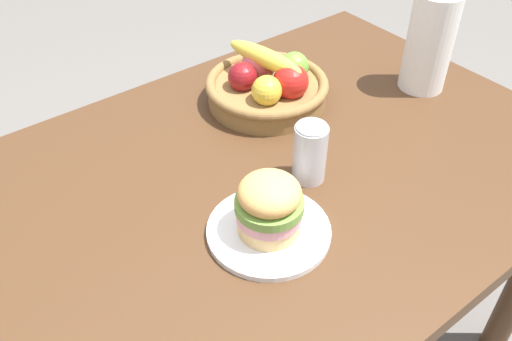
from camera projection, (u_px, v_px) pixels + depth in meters
The scene contains 6 objects.
dining_table at pixel (255, 212), 1.16m from camera, with size 1.40×0.90×0.75m.
plate at pixel (269, 231), 0.98m from camera, with size 0.22×0.22×0.01m, color white.
sandwich at pixel (269, 205), 0.93m from camera, with size 0.12×0.12×0.12m.
soda_can at pixel (310, 153), 1.06m from camera, with size 0.07×0.07×0.13m.
fruit_basket at pixel (268, 85), 1.27m from camera, with size 0.29×0.29×0.14m.
paper_towel_roll at pixel (430, 42), 1.28m from camera, with size 0.11×0.11×0.24m, color white.
Camera 1 is at (-0.50, -0.65, 1.47)m, focal length 38.18 mm.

